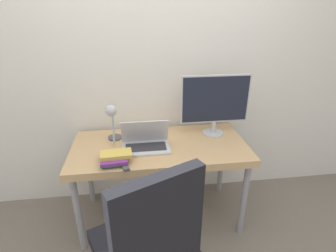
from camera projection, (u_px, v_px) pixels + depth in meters
The scene contains 9 objects.
ground_plane at pixel (165, 245), 2.15m from camera, with size 12.00×12.00×0.00m, color #70665B.
wall_back at pixel (154, 67), 2.30m from camera, with size 8.00×0.05×2.60m.
desk at pixel (160, 152), 2.19m from camera, with size 1.43×0.70×0.74m.
laptop at pixel (146, 142), 2.09m from camera, with size 0.38×0.24×0.23m.
monitor at pixel (215, 102), 2.23m from camera, with size 0.59×0.18×0.53m.
desk_lamp at pixel (112, 118), 2.08m from camera, with size 0.12×0.24×0.35m.
office_chair at pixel (148, 242), 1.44m from camera, with size 0.67×0.66×1.10m.
book_stack at pixel (115, 158), 1.89m from camera, with size 0.24×0.21×0.08m.
tv_remote at pixel (123, 164), 1.87m from camera, with size 0.09×0.18×0.02m.
Camera 1 is at (-0.18, -1.55, 1.77)m, focal length 28.00 mm.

